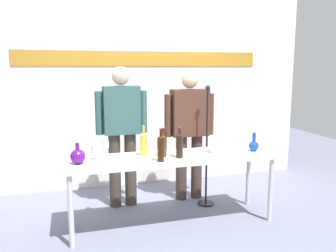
{
  "coord_description": "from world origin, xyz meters",
  "views": [
    {
      "loc": [
        -1.03,
        -3.4,
        1.67
      ],
      "look_at": [
        0.0,
        0.15,
        1.05
      ],
      "focal_mm": 37.12,
      "sensor_mm": 36.0,
      "label": 1
    }
  ],
  "objects_px": {
    "wine_glass_right_0": "(212,144)",
    "microphone_stand": "(206,166)",
    "wine_bottle_2": "(180,145)",
    "wine_glass_left_0": "(99,147)",
    "wine_bottle_0": "(161,148)",
    "wine_glass_right_3": "(224,141)",
    "presenter_left": "(122,127)",
    "wine_glass_right_1": "(212,143)",
    "wine_bottle_1": "(163,145)",
    "wine_glass_left_2": "(106,144)",
    "display_table": "(172,162)",
    "wine_bottle_3": "(144,143)",
    "decanter_blue_left": "(78,156)",
    "presenter_right": "(189,127)",
    "wine_bottle_4": "(164,143)",
    "wine_glass_right_2": "(237,142)",
    "decanter_blue_right": "(254,145)",
    "wine_glass_left_1": "(95,150)"
  },
  "relations": [
    {
      "from": "wine_glass_right_0",
      "to": "microphone_stand",
      "type": "relative_size",
      "value": 0.1
    },
    {
      "from": "wine_bottle_2",
      "to": "wine_glass_left_0",
      "type": "bearing_deg",
      "value": 159.5
    },
    {
      "from": "wine_bottle_0",
      "to": "wine_glass_right_3",
      "type": "relative_size",
      "value": 2.35
    },
    {
      "from": "presenter_left",
      "to": "wine_glass_right_1",
      "type": "xyz_separation_m",
      "value": [
        0.91,
        -0.57,
        -0.13
      ]
    },
    {
      "from": "wine_bottle_0",
      "to": "wine_glass_right_1",
      "type": "relative_size",
      "value": 2.4
    },
    {
      "from": "wine_bottle_1",
      "to": "presenter_left",
      "type": "bearing_deg",
      "value": 116.39
    },
    {
      "from": "wine_glass_left_2",
      "to": "display_table",
      "type": "bearing_deg",
      "value": -19.81
    },
    {
      "from": "microphone_stand",
      "to": "display_table",
      "type": "bearing_deg",
      "value": -144.96
    },
    {
      "from": "wine_bottle_2",
      "to": "wine_glass_left_2",
      "type": "relative_size",
      "value": 2.06
    },
    {
      "from": "microphone_stand",
      "to": "wine_bottle_3",
      "type": "bearing_deg",
      "value": -160.55
    },
    {
      "from": "decanter_blue_left",
      "to": "presenter_right",
      "type": "relative_size",
      "value": 0.13
    },
    {
      "from": "wine_bottle_4",
      "to": "wine_glass_right_2",
      "type": "bearing_deg",
      "value": -1.73
    },
    {
      "from": "wine_bottle_0",
      "to": "wine_bottle_4",
      "type": "height_order",
      "value": "wine_bottle_0"
    },
    {
      "from": "wine_bottle_0",
      "to": "wine_glass_right_2",
      "type": "height_order",
      "value": "wine_bottle_0"
    },
    {
      "from": "wine_glass_left_2",
      "to": "wine_glass_right_0",
      "type": "bearing_deg",
      "value": -11.63
    },
    {
      "from": "presenter_right",
      "to": "decanter_blue_right",
      "type": "bearing_deg",
      "value": -53.12
    },
    {
      "from": "wine_bottle_1",
      "to": "wine_glass_right_3",
      "type": "relative_size",
      "value": 2.14
    },
    {
      "from": "display_table",
      "to": "wine_bottle_3",
      "type": "relative_size",
      "value": 6.88
    },
    {
      "from": "presenter_right",
      "to": "wine_glass_right_2",
      "type": "bearing_deg",
      "value": -58.9
    },
    {
      "from": "wine_bottle_2",
      "to": "wine_glass_left_0",
      "type": "relative_size",
      "value": 2.27
    },
    {
      "from": "display_table",
      "to": "presenter_right",
      "type": "xyz_separation_m",
      "value": [
        0.43,
        0.65,
        0.25
      ]
    },
    {
      "from": "wine_glass_left_2",
      "to": "wine_glass_left_1",
      "type": "bearing_deg",
      "value": -125.46
    },
    {
      "from": "decanter_blue_left",
      "to": "decanter_blue_right",
      "type": "relative_size",
      "value": 1.0
    },
    {
      "from": "decanter_blue_left",
      "to": "wine_bottle_2",
      "type": "xyz_separation_m",
      "value": [
        1.02,
        -0.05,
        0.06
      ]
    },
    {
      "from": "wine_bottle_0",
      "to": "wine_glass_left_2",
      "type": "distance_m",
      "value": 0.64
    },
    {
      "from": "wine_bottle_2",
      "to": "wine_glass_right_1",
      "type": "distance_m",
      "value": 0.47
    },
    {
      "from": "wine_glass_right_1",
      "to": "microphone_stand",
      "type": "distance_m",
      "value": 0.47
    },
    {
      "from": "decanter_blue_left",
      "to": "wine_bottle_3",
      "type": "distance_m",
      "value": 0.69
    },
    {
      "from": "decanter_blue_left",
      "to": "wine_glass_right_2",
      "type": "relative_size",
      "value": 1.53
    },
    {
      "from": "wine_glass_left_0",
      "to": "wine_glass_right_0",
      "type": "bearing_deg",
      "value": -9.45
    },
    {
      "from": "wine_glass_right_3",
      "to": "microphone_stand",
      "type": "xyz_separation_m",
      "value": [
        -0.1,
        0.25,
        -0.36
      ]
    },
    {
      "from": "wine_glass_right_2",
      "to": "wine_bottle_3",
      "type": "bearing_deg",
      "value": 178.23
    },
    {
      "from": "decanter_blue_right",
      "to": "wine_bottle_2",
      "type": "height_order",
      "value": "wine_bottle_2"
    },
    {
      "from": "presenter_right",
      "to": "wine_bottle_1",
      "type": "relative_size",
      "value": 5.36
    },
    {
      "from": "wine_glass_left_0",
      "to": "wine_glass_left_2",
      "type": "relative_size",
      "value": 0.91
    },
    {
      "from": "decanter_blue_left",
      "to": "wine_glass_right_0",
      "type": "height_order",
      "value": "decanter_blue_left"
    },
    {
      "from": "wine_bottle_1",
      "to": "wine_glass_right_0",
      "type": "relative_size",
      "value": 2.07
    },
    {
      "from": "wine_bottle_4",
      "to": "wine_glass_right_0",
      "type": "distance_m",
      "value": 0.53
    },
    {
      "from": "presenter_right",
      "to": "wine_glass_right_1",
      "type": "xyz_separation_m",
      "value": [
        0.06,
        -0.57,
        -0.09
      ]
    },
    {
      "from": "wine_glass_left_1",
      "to": "display_table",
      "type": "bearing_deg",
      "value": -4.69
    },
    {
      "from": "wine_bottle_3",
      "to": "wine_glass_right_0",
      "type": "height_order",
      "value": "wine_bottle_3"
    },
    {
      "from": "wine_glass_right_0",
      "to": "wine_glass_right_1",
      "type": "xyz_separation_m",
      "value": [
        0.03,
        0.08,
        -0.0
      ]
    },
    {
      "from": "presenter_right",
      "to": "wine_bottle_0",
      "type": "relative_size",
      "value": 4.88
    },
    {
      "from": "decanter_blue_right",
      "to": "wine_glass_right_1",
      "type": "height_order",
      "value": "decanter_blue_right"
    },
    {
      "from": "display_table",
      "to": "wine_bottle_4",
      "type": "relative_size",
      "value": 7.5
    },
    {
      "from": "wine_bottle_4",
      "to": "wine_glass_left_0",
      "type": "distance_m",
      "value": 0.69
    },
    {
      "from": "wine_glass_left_0",
      "to": "wine_glass_right_1",
      "type": "relative_size",
      "value": 1.03
    },
    {
      "from": "decanter_blue_left",
      "to": "wine_bottle_0",
      "type": "distance_m",
      "value": 0.81
    },
    {
      "from": "wine_bottle_1",
      "to": "wine_glass_right_3",
      "type": "distance_m",
      "value": 0.77
    },
    {
      "from": "wine_bottle_3",
      "to": "wine_glass_right_3",
      "type": "bearing_deg",
      "value": 2.78
    }
  ]
}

